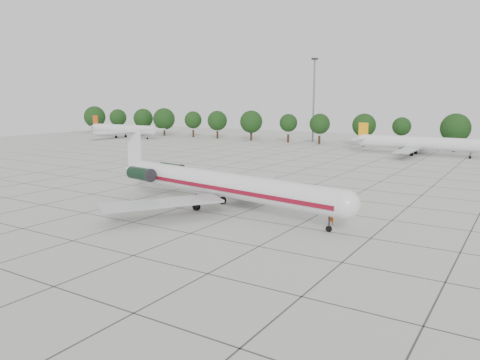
{
  "coord_description": "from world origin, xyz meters",
  "views": [
    {
      "loc": [
        28.56,
        -43.97,
        13.54
      ],
      "look_at": [
        -1.75,
        4.26,
        3.5
      ],
      "focal_mm": 35.0,
      "sensor_mm": 36.0,
      "label": 1
    }
  ],
  "objects": [
    {
      "name": "floodlight_mast",
      "position": [
        -30.0,
        92.0,
        14.28
      ],
      "size": [
        1.6,
        1.6,
        25.45
      ],
      "color": "slate",
      "rests_on": "ground"
    },
    {
      "name": "tree_line",
      "position": [
        -11.68,
        85.0,
        5.98
      ],
      "size": [
        249.86,
        8.44,
        10.22
      ],
      "color": "#332114",
      "rests_on": "ground"
    },
    {
      "name": "ground",
      "position": [
        0.0,
        0.0,
        0.0
      ],
      "size": [
        260.0,
        260.0,
        0.0
      ],
      "primitive_type": "plane",
      "color": "beige",
      "rests_on": "ground"
    },
    {
      "name": "bg_airliner_a",
      "position": [
        -90.8,
        70.28,
        2.91
      ],
      "size": [
        28.24,
        27.2,
        7.4
      ],
      "color": "silver",
      "rests_on": "ground"
    },
    {
      "name": "bg_airliner_c",
      "position": [
        5.45,
        72.14,
        2.91
      ],
      "size": [
        28.24,
        27.2,
        7.4
      ],
      "color": "silver",
      "rests_on": "ground"
    },
    {
      "name": "apron_joints",
      "position": [
        0.0,
        15.0,
        0.01
      ],
      "size": [
        170.0,
        170.0,
        0.02
      ],
      "primitive_type": "cube",
      "color": "#383838",
      "rests_on": "ground"
    },
    {
      "name": "main_airliner",
      "position": [
        -4.66,
        2.55,
        3.18
      ],
      "size": [
        38.17,
        29.82,
        9.0
      ],
      "rotation": [
        0.0,
        0.0,
        -0.16
      ],
      "color": "silver",
      "rests_on": "ground"
    },
    {
      "name": "ground_crew",
      "position": [
        10.88,
        2.57,
        0.92
      ],
      "size": [
        0.8,
        0.78,
        1.85
      ],
      "primitive_type": "imported",
      "rotation": [
        0.0,
        0.0,
        3.87
      ],
      "color": "#C54D0B",
      "rests_on": "ground"
    }
  ]
}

